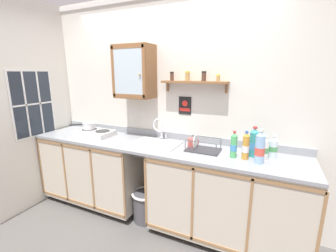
# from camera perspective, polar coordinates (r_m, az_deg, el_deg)

# --- Properties ---
(floor) EXTENTS (6.26, 6.26, 0.00)m
(floor) POSITION_cam_1_polar(r_m,az_deg,el_deg) (2.85, -5.93, -24.92)
(floor) COLOR #565451
(floor) RESTS_ON ground
(back_wall) EXTENTS (3.86, 0.07, 2.66)m
(back_wall) POSITION_cam_1_polar(r_m,az_deg,el_deg) (2.81, -0.17, 4.69)
(back_wall) COLOR silver
(back_wall) RESTS_ON ground
(side_wall_left) EXTENTS (0.05, 3.39, 2.66)m
(side_wall_left) POSITION_cam_1_polar(r_m,az_deg,el_deg) (3.28, -35.37, 3.31)
(side_wall_left) COLOR silver
(side_wall_left) RESTS_ON ground
(lower_cabinet_run) EXTENTS (1.39, 0.62, 0.92)m
(lower_cabinet_run) POSITION_cam_1_polar(r_m,az_deg,el_deg) (3.30, -17.67, -10.41)
(lower_cabinet_run) COLOR black
(lower_cabinet_run) RESTS_ON ground
(lower_cabinet_run_right) EXTENTS (1.59, 0.62, 0.92)m
(lower_cabinet_run_right) POSITION_cam_1_polar(r_m,az_deg,el_deg) (2.57, 14.26, -17.33)
(lower_cabinet_run_right) COLOR black
(lower_cabinet_run_right) RESTS_ON ground
(countertop) EXTENTS (3.22, 0.64, 0.03)m
(countertop) POSITION_cam_1_polar(r_m,az_deg,el_deg) (2.62, -3.22, -4.94)
(countertop) COLOR gray
(countertop) RESTS_ON lower_cabinet_run
(backsplash) EXTENTS (3.22, 0.02, 0.08)m
(backsplash) POSITION_cam_1_polar(r_m,az_deg,el_deg) (2.85, -0.46, -2.23)
(backsplash) COLOR gray
(backsplash) RESTS_ON countertop
(sink) EXTENTS (0.53, 0.41, 0.40)m
(sink) POSITION_cam_1_polar(r_m,az_deg,el_deg) (2.66, -2.94, -4.96)
(sink) COLOR silver
(sink) RESTS_ON countertop
(hot_plate_stove) EXTENTS (0.47, 0.31, 0.07)m
(hot_plate_stove) POSITION_cam_1_polar(r_m,az_deg,el_deg) (3.12, -17.91, -1.67)
(hot_plate_stove) COLOR silver
(hot_plate_stove) RESTS_ON countertop
(saucepan) EXTENTS (0.27, 0.25, 0.09)m
(saucepan) POSITION_cam_1_polar(r_m,az_deg,el_deg) (3.19, -19.32, 0.09)
(saucepan) COLOR silver
(saucepan) RESTS_ON hot_plate_stove
(bottle_soda_green_0) EXTENTS (0.06, 0.06, 0.26)m
(bottle_soda_green_0) POSITION_cam_1_polar(r_m,az_deg,el_deg) (2.28, 16.17, -4.76)
(bottle_soda_green_0) COLOR #4CB266
(bottle_soda_green_0) RESTS_ON countertop
(bottle_juice_amber_1) EXTENTS (0.07, 0.07, 0.27)m
(bottle_juice_amber_1) POSITION_cam_1_polar(r_m,az_deg,el_deg) (2.27, 18.93, -4.91)
(bottle_juice_amber_1) COLOR gold
(bottle_juice_amber_1) RESTS_ON countertop
(bottle_water_clear_2) EXTENTS (0.08, 0.08, 0.23)m
(bottle_water_clear_2) POSITION_cam_1_polar(r_m,az_deg,el_deg) (2.40, 24.86, -4.91)
(bottle_water_clear_2) COLOR silver
(bottle_water_clear_2) RESTS_ON countertop
(bottle_detergent_teal_3) EXTENTS (0.09, 0.09, 0.30)m
(bottle_detergent_teal_3) POSITION_cam_1_polar(r_m,az_deg,el_deg) (2.36, 20.75, -4.04)
(bottle_detergent_teal_3) COLOR teal
(bottle_detergent_teal_3) RESTS_ON countertop
(bottle_water_blue_4) EXTENTS (0.09, 0.09, 0.32)m
(bottle_water_blue_4) POSITION_cam_1_polar(r_m,az_deg,el_deg) (2.21, 22.08, -5.17)
(bottle_water_blue_4) COLOR #8CB7E0
(bottle_water_blue_4) RESTS_ON countertop
(bottle_opaque_white_5) EXTENTS (0.06, 0.06, 0.23)m
(bottle_opaque_white_5) POSITION_cam_1_polar(r_m,az_deg,el_deg) (2.32, 23.18, -5.34)
(bottle_opaque_white_5) COLOR white
(bottle_opaque_white_5) RESTS_ON countertop
(dish_rack) EXTENTS (0.35, 0.24, 0.16)m
(dish_rack) POSITION_cam_1_polar(r_m,az_deg,el_deg) (2.43, 8.54, -5.57)
(dish_rack) COLOR #333338
(dish_rack) RESTS_ON countertop
(mug) EXTENTS (0.12, 0.10, 0.10)m
(mug) POSITION_cam_1_polar(r_m,az_deg,el_deg) (2.51, 6.06, -4.19)
(mug) COLOR #B24C47
(mug) RESTS_ON countertop
(wall_cabinet) EXTENTS (0.47, 0.30, 0.62)m
(wall_cabinet) POSITION_cam_1_polar(r_m,az_deg,el_deg) (2.81, -8.44, 13.31)
(wall_cabinet) COLOR brown
(spice_shelf) EXTENTS (0.75, 0.14, 0.23)m
(spice_shelf) POSITION_cam_1_polar(r_m,az_deg,el_deg) (2.56, 6.49, 11.18)
(spice_shelf) COLOR brown
(warning_sign) EXTENTS (0.15, 0.01, 0.21)m
(warning_sign) POSITION_cam_1_polar(r_m,az_deg,el_deg) (2.69, 4.27, 5.10)
(warning_sign) COLOR black
(window) EXTENTS (0.03, 0.57, 0.86)m
(window) POSITION_cam_1_polar(r_m,az_deg,el_deg) (3.41, -30.86, 4.76)
(window) COLOR #262D38
(trash_bin) EXTENTS (0.34, 0.34, 0.37)m
(trash_bin) POSITION_cam_1_polar(r_m,az_deg,el_deg) (2.92, -5.63, -19.18)
(trash_bin) COLOR #4C4C51
(trash_bin) RESTS_ON ground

